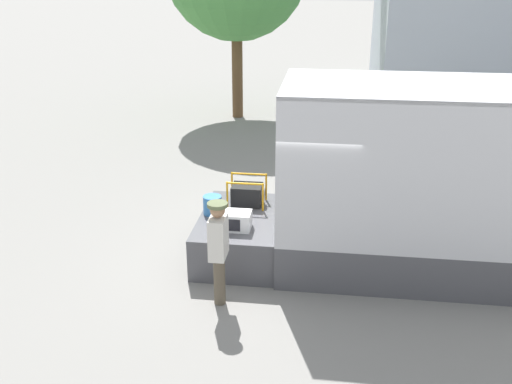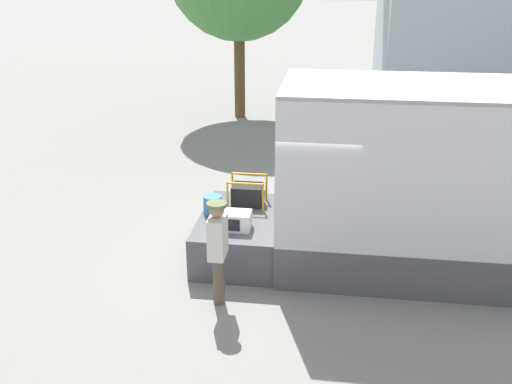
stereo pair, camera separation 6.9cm
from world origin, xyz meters
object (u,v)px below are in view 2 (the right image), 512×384
object	(u,v)px
box_truck	(502,222)
worker_person	(218,243)
microwave	(235,220)
portable_generator	(249,194)
orange_bucket	(213,205)

from	to	relation	value
box_truck	worker_person	world-z (taller)	box_truck
microwave	worker_person	distance (m)	1.13
portable_generator	orange_bucket	size ratio (longest dim) A/B	2.04
microwave	orange_bucket	size ratio (longest dim) A/B	1.63
box_truck	microwave	bearing A→B (deg)	-173.06
worker_person	orange_bucket	bearing A→B (deg)	104.63
box_truck	portable_generator	size ratio (longest dim) A/B	9.18
portable_generator	worker_person	distance (m)	2.20
orange_bucket	box_truck	bearing A→B (deg)	-0.33
box_truck	portable_generator	distance (m)	4.38
portable_generator	worker_person	xyz separation A→B (m)	(-0.13, -2.20, 0.09)
orange_bucket	microwave	bearing A→B (deg)	-48.80
microwave	worker_person	size ratio (longest dim) A/B	0.33
microwave	portable_generator	bearing A→B (deg)	85.95
worker_person	portable_generator	bearing A→B (deg)	86.55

